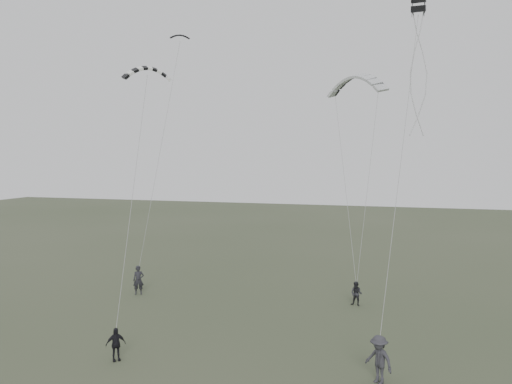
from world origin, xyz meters
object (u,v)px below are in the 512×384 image
(flyer_left, at_px, (139,280))
(kite_pale_large, at_px, (356,76))
(kite_dark_small, at_px, (180,35))
(flyer_far, at_px, (379,359))
(flyer_center, at_px, (116,344))
(flyer_right, at_px, (356,294))
(kite_striped, at_px, (147,68))
(kite_box, at_px, (419,4))

(flyer_left, xyz_separation_m, kite_pale_large, (13.45, 5.71, 13.52))
(kite_dark_small, bearing_deg, flyer_left, -135.87)
(flyer_far, relative_size, kite_pale_large, 0.43)
(flyer_center, height_order, kite_dark_small, kite_dark_small)
(flyer_right, bearing_deg, flyer_center, -114.22)
(flyer_center, height_order, kite_striped, kite_striped)
(flyer_far, height_order, kite_pale_large, kite_pale_large)
(flyer_left, xyz_separation_m, flyer_right, (14.01, 1.39, -0.21))
(flyer_center, xyz_separation_m, kite_box, (12.75, 6.73, 15.67))
(kite_striped, height_order, kite_box, kite_box)
(flyer_right, relative_size, kite_dark_small, 1.07)
(flyer_far, bearing_deg, kite_striped, -168.50)
(flyer_right, height_order, kite_pale_large, kite_pale_large)
(flyer_far, bearing_deg, flyer_left, -173.27)
(kite_striped, distance_m, kite_box, 14.92)
(flyer_right, xyz_separation_m, flyer_center, (-9.67, -11.21, 0.01))
(flyer_right, bearing_deg, kite_dark_small, -176.59)
(kite_dark_small, bearing_deg, flyer_far, -73.37)
(flyer_left, bearing_deg, kite_striped, -77.13)
(flyer_far, distance_m, kite_pale_large, 20.01)
(kite_dark_small, xyz_separation_m, kite_box, (15.91, -7.48, -1.25))
(flyer_far, relative_size, kite_striped, 0.72)
(flyer_right, xyz_separation_m, kite_pale_large, (-0.55, 4.32, 13.73))
(flyer_left, distance_m, kite_box, 23.25)
(flyer_right, relative_size, flyer_far, 0.76)
(flyer_left, distance_m, kite_pale_large, 19.91)
(kite_striped, bearing_deg, flyer_left, 94.76)
(kite_pale_large, height_order, kite_striped, kite_pale_large)
(flyer_far, xyz_separation_m, kite_pale_large, (-2.24, 14.61, 13.49))
(flyer_center, height_order, kite_box, kite_box)
(flyer_center, bearing_deg, flyer_left, 71.56)
(flyer_right, relative_size, kite_striped, 0.54)
(flyer_far, height_order, kite_box, kite_box)
(flyer_center, bearing_deg, kite_striped, 63.50)
(kite_pale_large, bearing_deg, flyer_left, -124.33)
(flyer_left, bearing_deg, kite_dark_small, 47.38)
(flyer_left, relative_size, flyer_center, 1.28)
(flyer_right, relative_size, kite_box, 2.04)
(kite_box, bearing_deg, kite_striped, -175.14)
(flyer_far, relative_size, kite_dark_small, 1.42)
(flyer_far, height_order, kite_striped, kite_striped)
(flyer_left, relative_size, kite_striped, 0.70)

